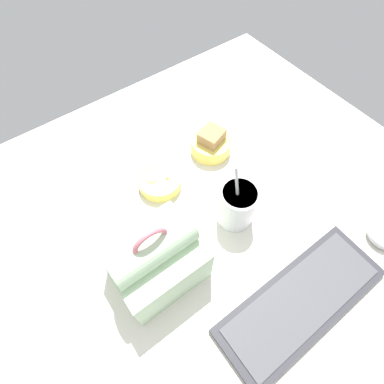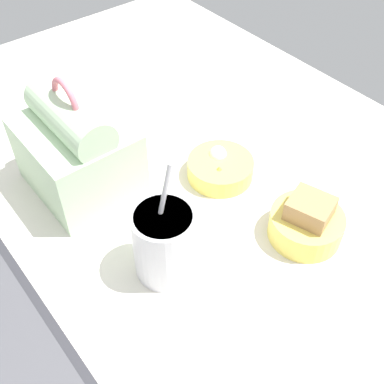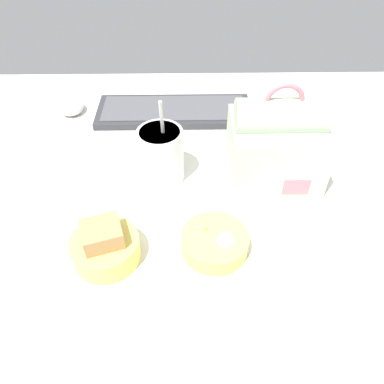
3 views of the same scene
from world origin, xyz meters
The scene contains 7 objects.
desk_surface centered at (0.00, 0.00, 1.00)cm, with size 140.00×110.00×2.00cm.
keyboard centered at (-8.62, 31.45, 3.02)cm, with size 40.56×14.81×2.10cm.
lunch_bag centered at (13.07, 6.91, 10.11)cm, with size 18.87×16.14×21.77cm.
soup_cup centered at (-10.70, 6.30, 8.18)cm, with size 9.33×9.33×19.84cm.
bento_bowl_sandwich centered at (-19.58, -14.98, 4.98)cm, with size 11.81×11.81×7.99cm.
bento_bowl_snacks centered at (-0.54, -13.49, 3.94)cm, with size 11.95×11.95×5.06cm.
computer_mouse centered at (-35.90, 32.90, 3.62)cm, with size 6.32×7.50×3.25cm.
Camera 3 is at (-5.27, -55.08, 56.31)cm, focal length 35.00 mm.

